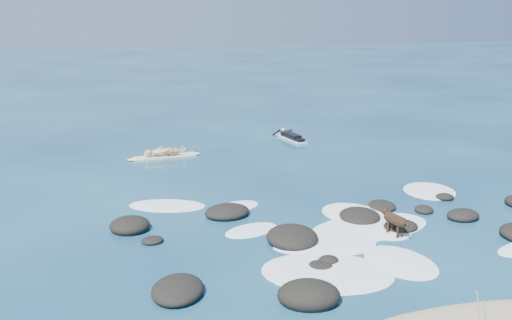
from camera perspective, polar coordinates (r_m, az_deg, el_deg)
name	(u,v)px	position (r m, az deg, el deg)	size (l,w,h in m)	color
ground	(337,215)	(18.48, 8.13, -5.46)	(160.00, 160.00, 0.00)	#0A2642
reef_rocks	(346,236)	(16.61, 8.94, -7.48)	(14.72, 7.34, 0.64)	black
breaking_foam	(357,233)	(17.16, 10.08, -7.16)	(13.46, 8.85, 0.12)	white
standing_surfer_rig	(164,141)	(25.29, -9.18, 1.85)	(3.30, 0.84, 1.87)	beige
paddling_surfer_rig	(291,137)	(28.65, 3.48, 2.36)	(1.21, 2.61, 0.45)	white
dog	(394,219)	(16.99, 13.63, -5.76)	(0.48, 1.21, 0.77)	black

